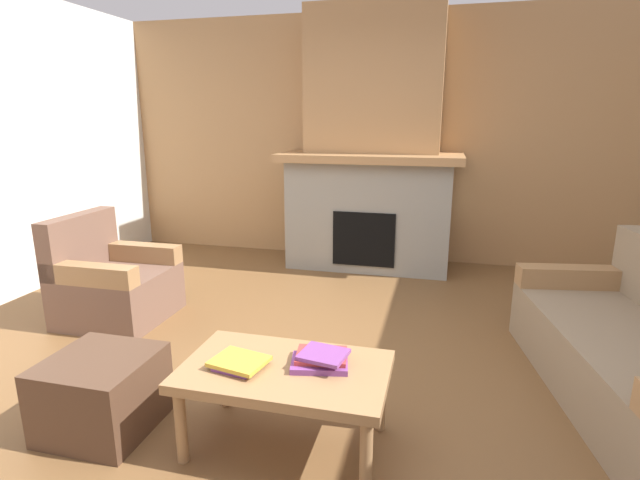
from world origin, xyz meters
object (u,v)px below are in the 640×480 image
object	(u,v)px
coffee_table	(285,377)
armchair	(113,284)
fireplace	(371,159)
ottoman	(102,393)

from	to	relation	value
coffee_table	armchair	bearing A→B (deg)	147.60
fireplace	coffee_table	distance (m)	3.27
coffee_table	ottoman	distance (m)	1.00
fireplace	coffee_table	bearing A→B (deg)	-88.78
coffee_table	fireplace	bearing A→B (deg)	91.22
fireplace	coffee_table	world-z (taller)	fireplace
fireplace	armchair	size ratio (longest dim) A/B	3.18
fireplace	ottoman	xyz separation A→B (m)	(-0.91, -3.27, -0.96)
armchair	ottoman	world-z (taller)	armchair
coffee_table	ottoman	xyz separation A→B (m)	(-0.98, -0.10, -0.18)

